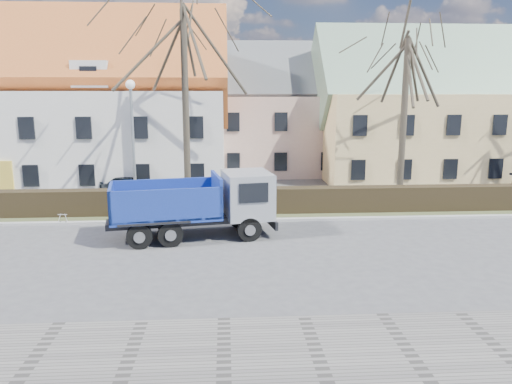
{
  "coord_description": "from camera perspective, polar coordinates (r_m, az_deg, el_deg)",
  "views": [
    {
      "loc": [
        0.09,
        -18.82,
        6.24
      ],
      "look_at": [
        1.5,
        3.87,
        1.6
      ],
      "focal_mm": 35.0,
      "sensor_mm": 36.0,
      "label": 1
    }
  ],
  "objects": [
    {
      "name": "building_white",
      "position": [
        37.22,
        -24.42,
        8.23
      ],
      "size": [
        26.8,
        10.8,
        9.5
      ],
      "primitive_type": null,
      "color": "silver",
      "rests_on": "ground"
    },
    {
      "name": "tree_2",
      "position": [
        29.07,
        16.61,
        9.61
      ],
      "size": [
        8.0,
        8.0,
        11.0
      ],
      "primitive_type": null,
      "color": "#362F25",
      "rests_on": "ground"
    },
    {
      "name": "cart_frame",
      "position": [
        25.41,
        -21.59,
        -2.85
      ],
      "size": [
        0.64,
        0.39,
        0.56
      ],
      "primitive_type": null,
      "rotation": [
        0.0,
        0.0,
        -0.07
      ],
      "color": "silver",
      "rests_on": "ground"
    },
    {
      "name": "streetlight",
      "position": [
        26.39,
        -13.84,
        5.08
      ],
      "size": [
        0.54,
        0.54,
        6.85
      ],
      "primitive_type": null,
      "color": "#8F969A",
      "rests_on": "ground"
    },
    {
      "name": "building_pink",
      "position": [
        39.08,
        2.21,
        8.24
      ],
      "size": [
        10.8,
        8.8,
        8.0
      ],
      "primitive_type": null,
      "color": "#CEA492",
      "rests_on": "ground"
    },
    {
      "name": "building_yellow",
      "position": [
        39.24,
        20.56,
        7.9
      ],
      "size": [
        18.8,
        10.8,
        8.5
      ],
      "primitive_type": null,
      "color": "#DFBE7A",
      "rests_on": "ground"
    },
    {
      "name": "dump_truck",
      "position": [
        21.45,
        -7.84,
        -1.52
      ],
      "size": [
        7.52,
        3.84,
        2.87
      ],
      "primitive_type": null,
      "rotation": [
        0.0,
        0.0,
        0.17
      ],
      "color": "navy",
      "rests_on": "ground"
    },
    {
      "name": "tree_1",
      "position": [
        27.4,
        -8.11,
        11.6
      ],
      "size": [
        9.2,
        9.2,
        12.65
      ],
      "primitive_type": null,
      "color": "#362F25",
      "rests_on": "ground"
    },
    {
      "name": "ground",
      "position": [
        19.82,
        -3.67,
        -6.83
      ],
      "size": [
        120.0,
        120.0,
        0.0
      ],
      "primitive_type": "plane",
      "color": "#47474A"
    },
    {
      "name": "sidewalk_near",
      "position": [
        12.03,
        -3.69,
        -19.49
      ],
      "size": [
        80.0,
        5.0,
        0.08
      ],
      "primitive_type": "cube",
      "color": "slate",
      "rests_on": "ground"
    },
    {
      "name": "curb_far",
      "position": [
        24.22,
        -3.66,
        -3.27
      ],
      "size": [
        80.0,
        0.3,
        0.12
      ],
      "primitive_type": "cube",
      "color": "#9D9C9B",
      "rests_on": "ground"
    },
    {
      "name": "hedge",
      "position": [
        25.44,
        -3.68,
        -1.18
      ],
      "size": [
        60.0,
        0.9,
        1.3
      ],
      "primitive_type": "cube",
      "color": "black",
      "rests_on": "ground"
    },
    {
      "name": "parked_car_a",
      "position": [
        30.8,
        -14.08,
        0.69
      ],
      "size": [
        3.95,
        2.46,
        1.25
      ],
      "primitive_type": "imported",
      "rotation": [
        0.0,
        0.0,
        1.29
      ],
      "color": "black",
      "rests_on": "ground"
    },
    {
      "name": "grass_strip",
      "position": [
        25.77,
        -3.66,
        -2.39
      ],
      "size": [
        80.0,
        3.0,
        0.1
      ],
      "primitive_type": "cube",
      "color": "#3E4627",
      "rests_on": "ground"
    }
  ]
}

